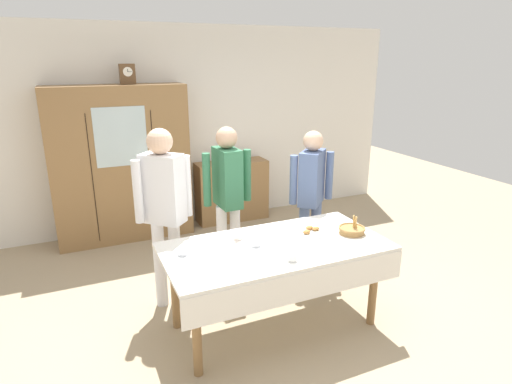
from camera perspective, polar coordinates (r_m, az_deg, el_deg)
name	(u,v)px	position (r m, az deg, el deg)	size (l,w,h in m)	color
ground_plane	(265,313)	(4.15, 1.17, -15.80)	(12.00, 12.00, 0.00)	tan
back_wall	(184,128)	(6.04, -9.60, 8.43)	(6.40, 0.10, 2.70)	silver
dining_table	(277,258)	(3.63, 2.83, -8.74)	(1.87, 0.94, 0.78)	olive
wall_cabinet	(121,165)	(5.67, -17.47, 3.49)	(1.67, 0.46, 1.96)	olive
mantel_clock	(127,74)	(5.54, -16.76, 14.81)	(0.18, 0.11, 0.24)	brown
bookshelf_low	(232,191)	(6.20, -3.24, 0.15)	(1.02, 0.35, 0.87)	olive
book_stack	(231,160)	(6.08, -3.31, 4.33)	(0.13, 0.20, 0.06)	#2D5184
tea_cup_mid_left	(256,244)	(3.56, 0.02, -6.89)	(0.13, 0.13, 0.06)	white
tea_cup_front_edge	(292,258)	(3.34, 4.85, -8.75)	(0.13, 0.13, 0.06)	white
tea_cup_center	(183,252)	(3.46, -9.68, -7.92)	(0.13, 0.13, 0.06)	white
tea_cup_far_right	(238,237)	(3.70, -2.44, -5.97)	(0.13, 0.13, 0.06)	white
bread_basket	(352,230)	(3.92, 12.64, -4.90)	(0.24, 0.24, 0.16)	#9E7542
pastry_plate	(311,232)	(3.87, 7.33, -5.26)	(0.28, 0.28, 0.05)	white
spoon_back_edge	(281,232)	(3.87, 3.37, -5.30)	(0.12, 0.02, 0.01)	silver
spoon_mid_right	(343,244)	(3.69, 11.56, -6.80)	(0.12, 0.02, 0.01)	silver
spoon_near_right	(256,234)	(3.82, -0.03, -5.57)	(0.12, 0.02, 0.01)	silver
person_behind_table_left	(228,189)	(4.41, -3.80, 0.46)	(0.52, 0.37, 1.63)	silver
person_behind_table_right	(164,201)	(3.94, -12.19, -1.21)	(0.52, 0.39, 1.70)	silver
person_near_right_end	(311,188)	(4.60, 7.37, 0.49)	(0.52, 0.39, 1.56)	slate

